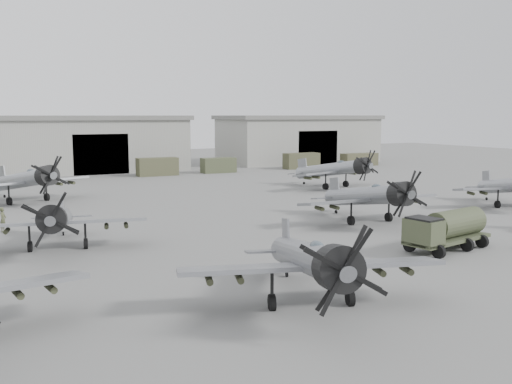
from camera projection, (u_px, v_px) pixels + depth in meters
The scene contains 14 objects.
ground at pixel (288, 256), 35.86m from camera, with size 220.00×220.00×0.00m, color #555553.
hangar_center at pixel (92, 143), 90.05m from camera, with size 29.00×14.80×8.70m.
hangar_right at pixel (298, 139), 107.06m from camera, with size 29.00×14.80×8.70m.
support_truck_4 at pixel (157, 167), 83.00m from camera, with size 5.88×2.20×2.60m, color #45462D.
support_truck_5 at pixel (218, 165), 87.34m from camera, with size 5.20×2.20×2.27m, color #41472E.
support_truck_6 at pixel (301, 161), 93.99m from camera, with size 6.00×2.20×2.55m, color #41412A.
support_truck_7 at pixel (359, 159), 99.29m from camera, with size 6.65×2.20×2.17m, color #47452E.
aircraft_near_1 at pixel (313, 261), 25.75m from camera, with size 12.30×11.07×4.92m.
aircraft_mid_1 at pixel (57, 219), 36.91m from camera, with size 11.56×10.40×4.59m.
aircraft_mid_2 at pixel (372, 196), 46.19m from camera, with size 12.33×11.09×4.94m.
aircraft_far_0 at pixel (28, 180), 57.02m from camera, with size 12.84×11.60×5.20m.
aircraft_far_1 at pixel (337, 169), 68.54m from camera, with size 12.68×11.41×5.06m.
fuel_tanker at pixel (447, 228), 37.21m from camera, with size 7.00×3.94×2.59m.
ground_crew at pixel (3, 220), 43.00m from camera, with size 0.69×0.45×1.89m, color #474B31.
Camera 1 is at (-17.59, -30.32, 8.78)m, focal length 40.00 mm.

